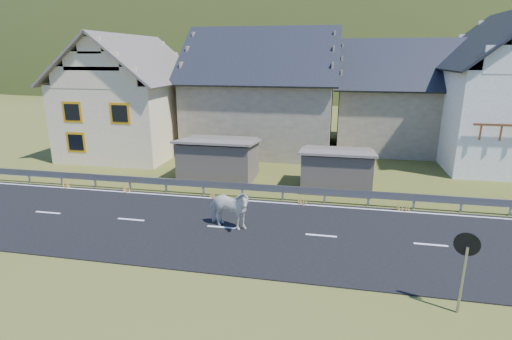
# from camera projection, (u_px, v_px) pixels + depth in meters

# --- Properties ---
(ground) EXTENTS (160.00, 160.00, 0.00)m
(ground) POSITION_uv_depth(u_px,v_px,m) (222.00, 228.00, 16.21)
(ground) COLOR #3E4614
(ground) RESTS_ON ground
(road) EXTENTS (60.00, 7.00, 0.04)m
(road) POSITION_uv_depth(u_px,v_px,m) (222.00, 228.00, 16.21)
(road) COLOR black
(road) RESTS_ON ground
(lane_markings) EXTENTS (60.00, 6.60, 0.01)m
(lane_markings) POSITION_uv_depth(u_px,v_px,m) (222.00, 227.00, 16.20)
(lane_markings) COLOR silver
(lane_markings) RESTS_ON road
(guardrail) EXTENTS (28.10, 0.09, 0.75)m
(guardrail) POSITION_uv_depth(u_px,v_px,m) (242.00, 187.00, 19.52)
(guardrail) COLOR #93969B
(guardrail) RESTS_ON ground
(shed_left) EXTENTS (4.30, 3.30, 2.40)m
(shed_left) POSITION_uv_depth(u_px,v_px,m) (219.00, 160.00, 22.41)
(shed_left) COLOR brown
(shed_left) RESTS_ON ground
(shed_right) EXTENTS (3.80, 2.90, 2.20)m
(shed_right) POSITION_uv_depth(u_px,v_px,m) (336.00, 170.00, 20.74)
(shed_right) COLOR brown
(shed_right) RESTS_ON ground
(house_cream) EXTENTS (7.80, 9.80, 8.30)m
(house_cream) POSITION_uv_depth(u_px,v_px,m) (131.00, 91.00, 28.19)
(house_cream) COLOR #FFE5B0
(house_cream) RESTS_ON ground
(house_stone_a) EXTENTS (10.80, 9.80, 8.90)m
(house_stone_a) POSITION_uv_depth(u_px,v_px,m) (264.00, 85.00, 29.25)
(house_stone_a) COLOR gray
(house_stone_a) RESTS_ON ground
(house_stone_b) EXTENTS (9.80, 8.80, 8.10)m
(house_stone_b) POSITION_uv_depth(u_px,v_px,m) (402.00, 91.00, 29.37)
(house_stone_b) COLOR gray
(house_stone_b) RESTS_ON ground
(house_white) EXTENTS (8.80, 10.80, 9.70)m
(house_white) POSITION_uv_depth(u_px,v_px,m) (510.00, 83.00, 25.18)
(house_white) COLOR white
(house_white) RESTS_ON ground
(mountain) EXTENTS (440.00, 280.00, 260.00)m
(mountain) POSITION_uv_depth(u_px,v_px,m) (337.00, 113.00, 190.43)
(mountain) COLOR #243610
(mountain) RESTS_ON ground
(conifer_patch) EXTENTS (76.00, 50.00, 28.00)m
(conifer_patch) POSITION_uv_depth(u_px,v_px,m) (151.00, 58.00, 128.52)
(conifer_patch) COLOR black
(conifer_patch) RESTS_ON ground
(horse) EXTENTS (1.37, 2.15, 1.68)m
(horse) POSITION_uv_depth(u_px,v_px,m) (229.00, 209.00, 15.89)
(horse) COLOR silver
(horse) RESTS_ON road
(traffic_mirror) EXTENTS (0.64, 0.24, 2.34)m
(traffic_mirror) POSITION_uv_depth(u_px,v_px,m) (466.00, 255.00, 10.49)
(traffic_mirror) COLOR #93969B
(traffic_mirror) RESTS_ON ground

